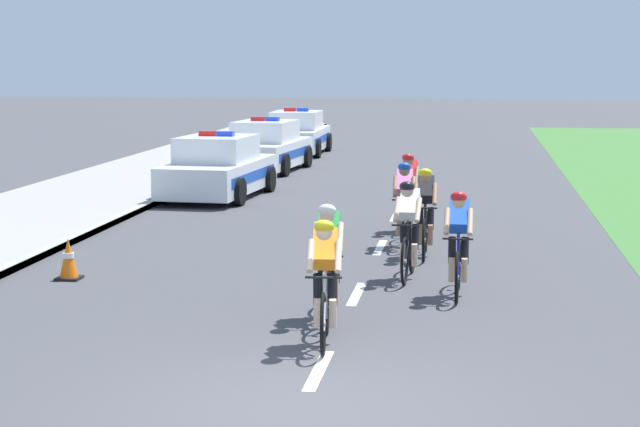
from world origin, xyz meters
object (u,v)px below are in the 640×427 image
(cyclist_second, at_px, (328,258))
(cyclist_third, at_px, (458,241))
(cyclist_lead, at_px, (325,279))
(cyclist_fifth, at_px, (425,211))
(cyclist_fourth, at_px, (409,228))
(police_car_third, at_px, (297,134))
(cyclist_sixth, at_px, (404,203))
(cyclist_seventh, at_px, (409,191))
(police_car_nearest, at_px, (218,169))
(police_car_second, at_px, (266,148))
(traffic_cone_near, at_px, (68,259))

(cyclist_second, distance_m, cyclist_third, 2.28)
(cyclist_lead, relative_size, cyclist_fifth, 1.00)
(cyclist_fourth, height_order, police_car_third, police_car_third)
(cyclist_fifth, bearing_deg, cyclist_sixth, 112.33)
(cyclist_lead, bearing_deg, cyclist_seventh, 87.01)
(cyclist_seventh, bearing_deg, police_car_nearest, 136.14)
(cyclist_fifth, relative_size, police_car_third, 0.39)
(cyclist_sixth, bearing_deg, police_car_second, 110.70)
(cyclist_seventh, height_order, police_car_third, police_car_third)
(cyclist_fifth, xyz_separation_m, police_car_second, (-5.25, 13.80, -0.11))
(traffic_cone_near, bearing_deg, cyclist_second, -25.55)
(police_car_nearest, bearing_deg, cyclist_fourth, -61.67)
(cyclist_second, xyz_separation_m, police_car_nearest, (-4.21, 12.16, -0.11))
(cyclist_lead, relative_size, cyclist_sixth, 1.00)
(police_car_second, height_order, police_car_third, same)
(cyclist_fifth, distance_m, police_car_second, 14.76)
(cyclist_lead, xyz_separation_m, cyclist_fourth, (0.74, 4.10, 0.00))
(cyclist_sixth, relative_size, police_car_nearest, 0.38)
(cyclist_lead, distance_m, cyclist_sixth, 7.10)
(cyclist_lead, bearing_deg, police_car_second, 102.33)
(cyclist_fifth, xyz_separation_m, cyclist_sixth, (-0.41, 1.00, 0.00))
(cyclist_sixth, xyz_separation_m, police_car_nearest, (-4.83, 6.44, -0.11))
(police_car_nearest, height_order, traffic_cone_near, police_car_nearest)
(cyclist_fifth, bearing_deg, cyclist_third, -79.16)
(cyclist_second, bearing_deg, police_car_nearest, 109.09)
(cyclist_sixth, xyz_separation_m, police_car_second, (-4.84, 12.80, -0.11))
(traffic_cone_near, bearing_deg, cyclist_lead, -37.83)
(police_car_third, bearing_deg, cyclist_seventh, -74.03)
(cyclist_third, bearing_deg, police_car_third, 104.40)
(cyclist_fourth, distance_m, cyclist_sixth, 2.99)
(police_car_nearest, distance_m, police_car_third, 12.18)
(police_car_second, distance_m, police_car_third, 5.82)
(cyclist_fifth, height_order, police_car_nearest, police_car_nearest)
(cyclist_third, xyz_separation_m, cyclist_fifth, (-0.60, 3.13, 0.00))
(cyclist_fifth, xyz_separation_m, traffic_cone_near, (-5.26, -2.70, -0.48))
(cyclist_sixth, xyz_separation_m, police_car_third, (-4.83, 18.62, -0.11))
(cyclist_second, relative_size, cyclist_third, 1.00)
(cyclist_sixth, distance_m, cyclist_seventh, 1.82)
(cyclist_seventh, distance_m, police_car_nearest, 6.67)
(cyclist_second, relative_size, police_car_nearest, 0.38)
(cyclist_lead, height_order, cyclist_second, same)
(cyclist_sixth, bearing_deg, police_car_third, 104.55)
(cyclist_lead, distance_m, traffic_cone_near, 5.54)
(cyclist_lead, distance_m, police_car_second, 20.35)
(cyclist_third, distance_m, cyclist_fourth, 1.38)
(cyclist_fourth, height_order, traffic_cone_near, cyclist_fourth)
(cyclist_seventh, bearing_deg, police_car_third, 105.97)
(cyclist_fifth, bearing_deg, cyclist_fourth, -94.70)
(cyclist_third, bearing_deg, cyclist_sixth, 103.74)
(police_car_third, bearing_deg, cyclist_fifth, -75.04)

